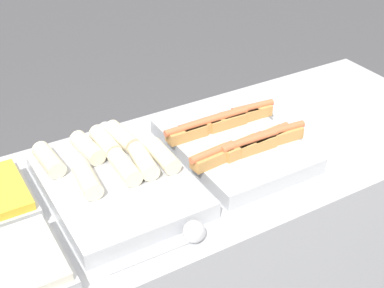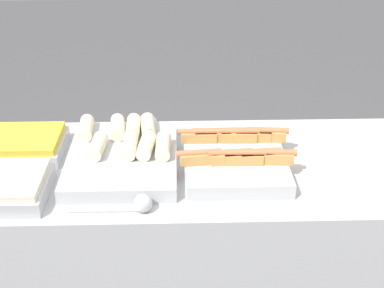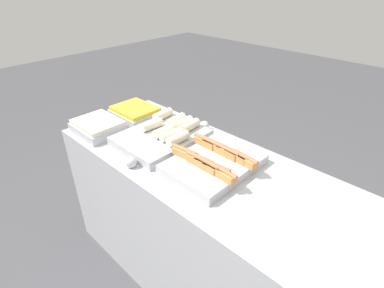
{
  "view_description": "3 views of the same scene",
  "coord_description": "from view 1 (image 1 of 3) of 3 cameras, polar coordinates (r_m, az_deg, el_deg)",
  "views": [
    {
      "loc": [
        -0.75,
        -1.13,
        1.81
      ],
      "look_at": [
        -0.09,
        0.0,
        0.95
      ],
      "focal_mm": 50.0,
      "sensor_mm": 36.0,
      "label": 1
    },
    {
      "loc": [
        -0.13,
        -1.61,
        1.84
      ],
      "look_at": [
        -0.09,
        0.0,
        0.95
      ],
      "focal_mm": 50.0,
      "sensor_mm": 36.0,
      "label": 2
    },
    {
      "loc": [
        0.83,
        -0.96,
        1.74
      ],
      "look_at": [
        -0.09,
        0.0,
        0.95
      ],
      "focal_mm": 28.0,
      "sensor_mm": 36.0,
      "label": 3
    }
  ],
  "objects": [
    {
      "name": "tray_wraps",
      "position": [
        1.52,
        -8.14,
        -3.57
      ],
      "size": [
        0.38,
        0.48,
        0.1
      ],
      "color": "#B7BABF",
      "rests_on": "counter"
    },
    {
      "name": "tray_side_front",
      "position": [
        1.3,
        -19.76,
        -13.07
      ],
      "size": [
        0.29,
        0.24,
        0.07
      ],
      "color": "#B7BABF",
      "rests_on": "counter"
    },
    {
      "name": "serving_spoon_near",
      "position": [
        1.34,
        -0.24,
        -9.58
      ],
      "size": [
        0.26,
        0.06,
        0.06
      ],
      "color": "silver",
      "rests_on": "counter"
    },
    {
      "name": "counter",
      "position": [
        1.93,
        2.24,
        -12.2
      ],
      "size": [
        1.74,
        0.68,
        0.87
      ],
      "color": "#B7BABF",
      "rests_on": "ground_plane"
    },
    {
      "name": "tray_hotdogs",
      "position": [
        1.66,
        4.52,
        0.23
      ],
      "size": [
        0.4,
        0.46,
        0.1
      ],
      "color": "#B7BABF",
      "rests_on": "counter"
    },
    {
      "name": "serving_spoon_far",
      "position": [
        1.74,
        -9.51,
        1.27
      ],
      "size": [
        0.25,
        0.06,
        0.06
      ],
      "color": "silver",
      "rests_on": "counter"
    }
  ]
}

